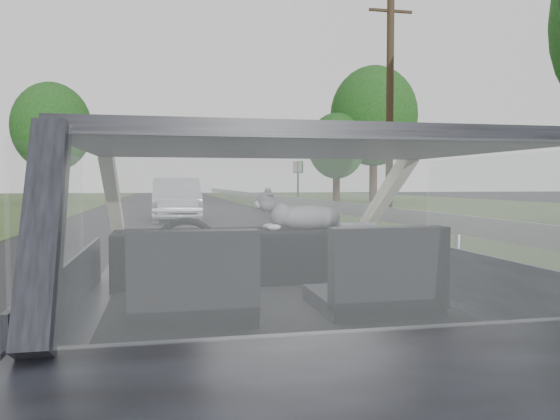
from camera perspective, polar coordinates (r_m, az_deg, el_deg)
name	(u,v)px	position (r m, az deg, el deg)	size (l,w,h in m)	color
subject_car	(275,299)	(2.61, -0.49, -9.25)	(1.80, 4.00, 1.45)	black
dashboard	(254,255)	(3.20, -2.72, -4.75)	(1.58, 0.45, 0.30)	black
driver_seat	(193,280)	(2.25, -9.12, -7.22)	(0.50, 0.72, 0.42)	black
passenger_seat	(379,273)	(2.42, 10.27, -6.51)	(0.50, 0.72, 0.42)	black
steering_wheel	(187,251)	(2.86, -9.74, -4.27)	(0.36, 0.36, 0.04)	black
cat	(306,215)	(3.22, 2.75, -0.58)	(0.55, 0.17, 0.25)	slate
guardrail	(367,211)	(13.41, 9.09, -0.15)	(0.05, 90.00, 0.32)	#A1A1A1
other_car	(177,199)	(18.86, -10.76, 1.13)	(1.74, 4.41, 1.45)	#AEB4C2
highway_sign	(298,185)	(26.55, 1.89, 2.60)	(0.09, 0.93, 2.32)	#1A6729
utility_pole	(390,102)	(22.33, 11.40, 10.96)	(0.29, 0.29, 8.89)	#312316
tree_2	(336,159)	(36.19, 5.92, 5.33)	(3.77, 3.77, 5.71)	#14350F
tree_3	(374,136)	(38.54, 9.75, 7.65)	(5.98, 5.98, 9.06)	#14350F
tree_6	(52,145)	(37.82, -22.71, 6.33)	(4.91, 4.91, 7.44)	#14350F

